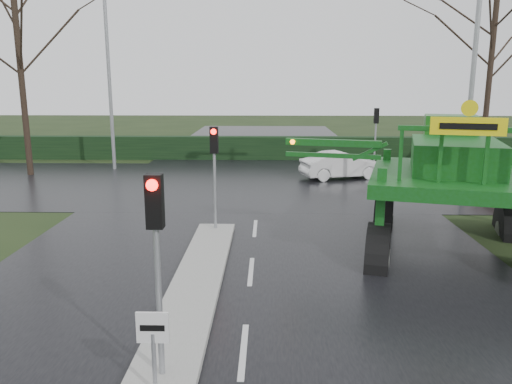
{
  "coord_description": "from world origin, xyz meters",
  "views": [
    {
      "loc": [
        0.44,
        -8.41,
        4.87
      ],
      "look_at": [
        0.11,
        4.76,
        2.0
      ],
      "focal_mm": 35.0,
      "sensor_mm": 36.0,
      "label": 1
    }
  ],
  "objects_px": {
    "traffic_signal_far": "(376,125)",
    "white_sedan": "(341,179)",
    "traffic_signal_mid": "(214,156)",
    "street_light_left_far": "(114,63)",
    "keep_left_sign": "(153,339)",
    "crop_sprayer": "(383,167)",
    "traffic_signal_near": "(156,233)",
    "street_light_right": "(467,54)"
  },
  "relations": [
    {
      "from": "traffic_signal_far",
      "to": "white_sedan",
      "type": "distance_m",
      "value": 4.32
    },
    {
      "from": "traffic_signal_mid",
      "to": "traffic_signal_far",
      "type": "xyz_separation_m",
      "value": [
        7.8,
        12.52,
        0.0
      ]
    },
    {
      "from": "street_light_left_far",
      "to": "white_sedan",
      "type": "distance_m",
      "value": 14.07
    },
    {
      "from": "keep_left_sign",
      "to": "white_sedan",
      "type": "height_order",
      "value": "keep_left_sign"
    },
    {
      "from": "traffic_signal_far",
      "to": "keep_left_sign",
      "type": "bearing_deg",
      "value": 70.07
    },
    {
      "from": "street_light_left_far",
      "to": "crop_sprayer",
      "type": "relative_size",
      "value": 1.03
    },
    {
      "from": "traffic_signal_near",
      "to": "street_light_left_far",
      "type": "xyz_separation_m",
      "value": [
        -6.89,
        21.01,
        3.4
      ]
    },
    {
      "from": "street_light_left_far",
      "to": "crop_sprayer",
      "type": "distance_m",
      "value": 19.29
    },
    {
      "from": "traffic_signal_far",
      "to": "traffic_signal_mid",
      "type": "bearing_deg",
      "value": 58.07
    },
    {
      "from": "traffic_signal_far",
      "to": "street_light_left_far",
      "type": "distance_m",
      "value": 15.08
    },
    {
      "from": "traffic_signal_mid",
      "to": "street_light_left_far",
      "type": "bearing_deg",
      "value": 118.86
    },
    {
      "from": "traffic_signal_mid",
      "to": "crop_sprayer",
      "type": "height_order",
      "value": "crop_sprayer"
    },
    {
      "from": "street_light_right",
      "to": "crop_sprayer",
      "type": "bearing_deg",
      "value": -123.78
    },
    {
      "from": "traffic_signal_near",
      "to": "crop_sprayer",
      "type": "relative_size",
      "value": 0.36
    },
    {
      "from": "traffic_signal_far",
      "to": "white_sedan",
      "type": "xyz_separation_m",
      "value": [
        -2.23,
        -2.65,
        -2.59
      ]
    },
    {
      "from": "crop_sprayer",
      "to": "traffic_signal_mid",
      "type": "bearing_deg",
      "value": 168.54
    },
    {
      "from": "traffic_signal_far",
      "to": "street_light_right",
      "type": "xyz_separation_m",
      "value": [
        1.69,
        -8.01,
        3.4
      ]
    },
    {
      "from": "street_light_right",
      "to": "white_sedan",
      "type": "relative_size",
      "value": 2.35
    },
    {
      "from": "street_light_right",
      "to": "keep_left_sign",
      "type": "bearing_deg",
      "value": -125.12
    },
    {
      "from": "crop_sprayer",
      "to": "white_sedan",
      "type": "relative_size",
      "value": 2.28
    },
    {
      "from": "traffic_signal_mid",
      "to": "crop_sprayer",
      "type": "xyz_separation_m",
      "value": [
        4.87,
        -2.41,
        0.05
      ]
    },
    {
      "from": "traffic_signal_mid",
      "to": "white_sedan",
      "type": "distance_m",
      "value": 11.62
    },
    {
      "from": "keep_left_sign",
      "to": "crop_sprayer",
      "type": "xyz_separation_m",
      "value": [
        4.87,
        6.58,
        1.59
      ]
    },
    {
      "from": "white_sedan",
      "to": "crop_sprayer",
      "type": "bearing_deg",
      "value": 160.17
    },
    {
      "from": "keep_left_sign",
      "to": "traffic_signal_near",
      "type": "xyz_separation_m",
      "value": [
        0.0,
        0.49,
        1.53
      ]
    },
    {
      "from": "traffic_signal_near",
      "to": "traffic_signal_far",
      "type": "distance_m",
      "value": 22.42
    },
    {
      "from": "traffic_signal_far",
      "to": "street_light_right",
      "type": "bearing_deg",
      "value": 101.95
    },
    {
      "from": "traffic_signal_near",
      "to": "white_sedan",
      "type": "relative_size",
      "value": 0.83
    },
    {
      "from": "street_light_left_far",
      "to": "white_sedan",
      "type": "height_order",
      "value": "street_light_left_far"
    },
    {
      "from": "traffic_signal_far",
      "to": "street_light_left_far",
      "type": "relative_size",
      "value": 0.35
    },
    {
      "from": "crop_sprayer",
      "to": "white_sedan",
      "type": "distance_m",
      "value": 12.58
    },
    {
      "from": "keep_left_sign",
      "to": "traffic_signal_near",
      "type": "bearing_deg",
      "value": 90.0
    },
    {
      "from": "white_sedan",
      "to": "street_light_right",
      "type": "bearing_deg",
      "value": -160.34
    },
    {
      "from": "traffic_signal_near",
      "to": "street_light_left_far",
      "type": "height_order",
      "value": "street_light_left_far"
    },
    {
      "from": "traffic_signal_mid",
      "to": "white_sedan",
      "type": "relative_size",
      "value": 0.83
    },
    {
      "from": "traffic_signal_far",
      "to": "white_sedan",
      "type": "relative_size",
      "value": 0.83
    },
    {
      "from": "keep_left_sign",
      "to": "white_sedan",
      "type": "bearing_deg",
      "value": 73.56
    },
    {
      "from": "traffic_signal_far",
      "to": "crop_sprayer",
      "type": "distance_m",
      "value": 15.21
    },
    {
      "from": "keep_left_sign",
      "to": "crop_sprayer",
      "type": "bearing_deg",
      "value": 53.53
    },
    {
      "from": "keep_left_sign",
      "to": "traffic_signal_near",
      "type": "height_order",
      "value": "traffic_signal_near"
    },
    {
      "from": "street_light_right",
      "to": "traffic_signal_mid",
      "type": "bearing_deg",
      "value": -154.6
    },
    {
      "from": "traffic_signal_far",
      "to": "street_light_right",
      "type": "distance_m",
      "value": 8.86
    }
  ]
}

